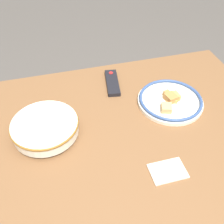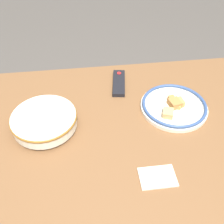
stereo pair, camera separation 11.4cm
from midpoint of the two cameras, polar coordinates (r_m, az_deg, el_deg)
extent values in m
plane|color=#4C4742|center=(1.69, -0.67, -22.25)|extent=(8.00, 8.00, 0.00)
cube|color=brown|center=(1.08, -0.97, -7.09)|extent=(1.43, 1.09, 0.04)
cylinder|color=brown|center=(1.84, 15.14, 1.23)|extent=(0.06, 0.06, 0.68)
cylinder|color=silver|center=(1.14, -16.85, -4.48)|extent=(0.12, 0.12, 0.01)
cylinder|color=silver|center=(1.11, -17.20, -3.33)|extent=(0.27, 0.27, 0.05)
cylinder|color=#C67A33|center=(1.12, -17.15, -3.48)|extent=(0.24, 0.24, 0.05)
torus|color=#936023|center=(1.10, -17.40, -2.66)|extent=(0.28, 0.28, 0.01)
cylinder|color=silver|center=(1.24, 9.99, 2.13)|extent=(0.30, 0.30, 0.02)
torus|color=#334C7F|center=(1.23, 10.08, 2.68)|extent=(0.29, 0.29, 0.01)
cube|color=tan|center=(1.17, 9.08, 0.77)|extent=(0.06, 0.06, 0.03)
cube|color=tan|center=(1.23, 10.13, 2.96)|extent=(0.04, 0.05, 0.02)
cube|color=tan|center=(1.23, 10.55, 3.11)|extent=(0.06, 0.05, 0.03)
cube|color=#B2753D|center=(1.24, 9.61, 3.55)|extent=(0.04, 0.05, 0.03)
cube|color=#B2753D|center=(1.23, 10.14, 2.95)|extent=(0.06, 0.06, 0.03)
cube|color=tan|center=(1.22, 10.40, 2.48)|extent=(0.05, 0.05, 0.02)
cube|color=black|center=(1.33, -2.37, 6.30)|extent=(0.09, 0.21, 0.02)
cylinder|color=red|center=(1.38, -2.62, 8.42)|extent=(0.02, 0.02, 0.00)
cube|color=beige|center=(0.99, 8.79, -12.78)|extent=(0.13, 0.09, 0.01)
camera|label=1|loc=(0.06, -92.87, -2.74)|focal=42.00mm
camera|label=2|loc=(0.06, 87.13, 2.74)|focal=42.00mm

